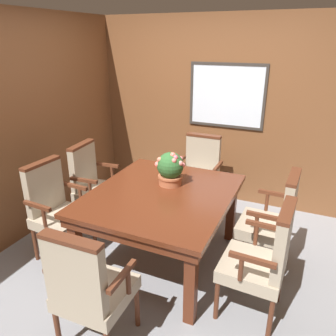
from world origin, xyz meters
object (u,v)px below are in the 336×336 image
Objects in this scene: chair_right_near at (263,258)px; chair_head_near at (89,287)px; dining_table at (162,201)px; chair_right_far at (274,218)px; chair_left_far at (93,182)px; chair_left_near at (56,207)px; chair_head_far at (199,172)px; potted_plant at (170,168)px.

chair_right_near is 1.34m from chair_head_near.
chair_right_near is (1.04, -0.34, -0.12)m from dining_table.
chair_right_far is 2.07m from chair_left_far.
chair_left_near and chair_head_near have the same top height.
chair_right_near is at bearing -18.20° from dining_table.
potted_plant is at bearing -90.53° from chair_head_far.
chair_head_far is at bearing -125.85° from chair_right_far.
chair_head_near is 1.00× the size of chair_head_far.
chair_right_far and chair_left_far have the same top height.
chair_head_far is (-1.02, 0.80, 0.00)m from chair_right_far.
dining_table is 1.48× the size of chair_right_far.
chair_right_far is 1.00× the size of chair_left_far.
chair_right_far and chair_head_far have the same top height.
chair_right_near and chair_left_far have the same top height.
chair_right_far reaches higher than dining_table.
chair_left_far is at bearing -142.09° from chair_head_far.
chair_right_near reaches higher than dining_table.
chair_head_near is 1.79m from chair_left_far.
chair_right_near is at bearing -143.57° from chair_head_near.
chair_left_far is at bearing 4.49° from chair_left_near.
chair_left_near is 1.00× the size of chair_head_far.
chair_head_near is at bearing -33.16° from chair_right_far.
potted_plant reaches higher than chair_right_far.
chair_head_far is 1.00× the size of chair_left_far.
chair_left_near is (-1.03, -0.35, -0.12)m from dining_table.
chair_left_near is at bearing -125.23° from chair_head_far.
chair_left_near is at bearing -151.48° from potted_plant.
potted_plant is (-1.03, -0.10, 0.38)m from chair_right_far.
dining_table is 1.48× the size of chair_left_far.
chair_right_far and chair_head_near have the same top height.
chair_right_near is 1.00× the size of chair_head_near.
chair_right_near is at bearing -28.00° from potted_plant.
chair_left_near is at bearing -161.35° from dining_table.
chair_right_near and chair_right_far have the same top height.
chair_left_near is 1.30m from chair_head_near.
dining_table is at bearing -70.65° from chair_right_far.
potted_plant is (1.03, 0.56, 0.38)m from chair_left_near.
chair_right_far is (-0.01, 0.66, 0.00)m from chair_right_near.
potted_plant reaches higher than chair_head_near.
chair_right_near is 1.24m from potted_plant.
chair_right_near is at bearing -85.98° from chair_left_near.
chair_head_near and chair_left_far have the same top height.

